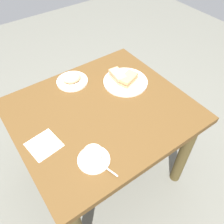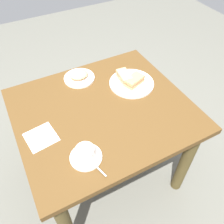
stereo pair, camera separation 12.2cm
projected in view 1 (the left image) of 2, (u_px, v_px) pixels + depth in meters
name	position (u px, v px, depth m)	size (l,w,h in m)	color
ground_plane	(104.00, 171.00, 1.90)	(6.00, 6.00, 0.00)	#65645B
dining_table	(102.00, 124.00, 1.47)	(1.01, 0.89, 0.73)	brown
sandwich_plate	(125.00, 82.00, 1.53)	(0.29, 0.29, 0.01)	white
sandwich_front	(128.00, 79.00, 1.50)	(0.15, 0.11, 0.05)	tan
sandwich_back	(118.00, 76.00, 1.52)	(0.08, 0.13, 0.05)	tan
coffee_saucer	(94.00, 160.00, 1.13)	(0.16, 0.16, 0.01)	white
coffee_cup	(93.00, 155.00, 1.10)	(0.12, 0.09, 0.06)	white
spoon	(107.00, 168.00, 1.09)	(0.04, 0.10, 0.01)	silver
side_plate	(72.00, 81.00, 1.53)	(0.20, 0.20, 0.01)	white
side_food_pile	(72.00, 78.00, 1.51)	(0.12, 0.10, 0.04)	#E7AF76
napkin	(44.00, 145.00, 1.19)	(0.15, 0.15, 0.00)	white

